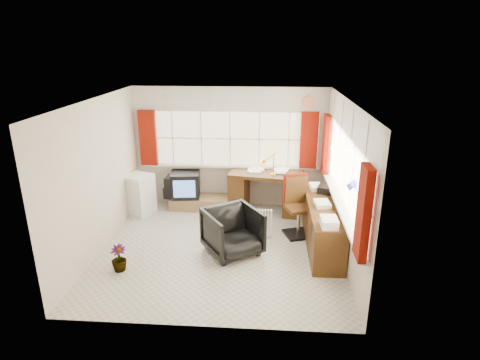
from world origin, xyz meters
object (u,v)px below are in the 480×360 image
object	(u,v)px
office_chair	(233,232)
tv_bench	(204,202)
desk_lamp	(274,159)
task_chair	(297,203)
radiator	(262,226)
desk	(266,190)
crt_tv	(185,185)
credenza	(322,225)
mini_fridge	(139,195)

from	to	relation	value
office_chair	tv_bench	distance (m)	2.03
desk_lamp	office_chair	size ratio (longest dim) A/B	0.55
desk_lamp	task_chair	xyz separation A→B (m)	(0.42, -0.82, -0.57)
radiator	tv_bench	distance (m)	1.78
desk	crt_tv	distance (m)	1.68
task_chair	credenza	distance (m)	0.67
desk_lamp	crt_tv	xyz separation A→B (m)	(-1.82, 0.20, -0.64)
desk	desk_lamp	size ratio (longest dim) A/B	3.37
desk_lamp	crt_tv	size ratio (longest dim) A/B	0.72
desk	desk_lamp	xyz separation A→B (m)	(0.14, -0.15, 0.69)
task_chair	mini_fridge	distance (m)	3.19
office_chair	credenza	bearing A→B (deg)	-20.16
office_chair	mini_fridge	bearing A→B (deg)	111.29
office_chair	crt_tv	xyz separation A→B (m)	(-1.15, 1.86, 0.13)
desk	office_chair	size ratio (longest dim) A/B	1.84
desk	radiator	xyz separation A→B (m)	(-0.05, -1.20, -0.25)
desk	radiator	size ratio (longest dim) A/B	2.93
credenza	task_chair	bearing A→B (deg)	129.59
task_chair	credenza	bearing A→B (deg)	-50.41
task_chair	tv_bench	world-z (taller)	task_chair
desk_lamp	office_chair	world-z (taller)	desk_lamp
desk_lamp	mini_fridge	xyz separation A→B (m)	(-2.70, -0.19, -0.74)
task_chair	mini_fridge	size ratio (longest dim) A/B	1.33
radiator	tv_bench	bearing A→B (deg)	134.91
task_chair	credenza	size ratio (longest dim) A/B	0.55
office_chair	crt_tv	bearing A→B (deg)	89.04
radiator	crt_tv	xyz separation A→B (m)	(-1.63, 1.26, 0.30)
desk_lamp	crt_tv	distance (m)	1.94
office_chair	tv_bench	xyz separation A→B (m)	(-0.78, 1.86, -0.26)
task_chair	credenza	world-z (taller)	task_chair
radiator	mini_fridge	size ratio (longest dim) A/B	0.64
credenza	crt_tv	xyz separation A→B (m)	(-2.65, 1.52, 0.13)
office_chair	mini_fridge	xyz separation A→B (m)	(-2.03, 1.47, 0.03)
desk_lamp	task_chair	bearing A→B (deg)	-63.01
desk	tv_bench	bearing A→B (deg)	177.63
desk_lamp	desk	bearing A→B (deg)	134.93
tv_bench	crt_tv	xyz separation A→B (m)	(-0.38, 0.00, 0.39)
desk	credenza	bearing A→B (deg)	-56.37
desk	task_chair	distance (m)	1.13
desk	desk_lamp	bearing A→B (deg)	-45.07
crt_tv	credenza	bearing A→B (deg)	-29.86
radiator	tv_bench	xyz separation A→B (m)	(-1.26, 1.26, -0.09)
desk_lamp	credenza	world-z (taller)	desk_lamp
office_chair	credenza	size ratio (longest dim) A/B	0.42
task_chair	crt_tv	distance (m)	2.47
credenza	tv_bench	world-z (taller)	credenza
credenza	crt_tv	bearing A→B (deg)	150.14
desk	radiator	bearing A→B (deg)	-92.32
radiator	crt_tv	bearing A→B (deg)	142.24
office_chair	desk	bearing A→B (deg)	40.96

